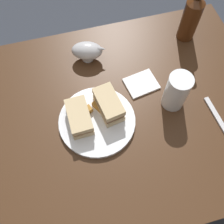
{
  "coord_description": "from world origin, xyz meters",
  "views": [
    {
      "loc": [
        -0.15,
        -0.36,
        1.48
      ],
      "look_at": [
        -0.05,
        -0.01,
        0.74
      ],
      "focal_mm": 40.51,
      "sensor_mm": 36.0,
      "label": 1
    }
  ],
  "objects": [
    {
      "name": "sandwich_half_right",
      "position": [
        -0.16,
        -0.01,
        0.76
      ],
      "size": [
        0.07,
        0.12,
        0.05
      ],
      "color": "#CCB284",
      "rests_on": "plate"
    },
    {
      "name": "sandwich_half_left",
      "position": [
        -0.06,
        0.01,
        0.76
      ],
      "size": [
        0.08,
        0.13,
        0.07
      ],
      "color": "#CCB284",
      "rests_on": "plate"
    },
    {
      "name": "ground_plane",
      "position": [
        0.0,
        0.0,
        0.0
      ],
      "size": [
        6.0,
        6.0,
        0.0
      ],
      "primitive_type": "plane",
      "color": "#333842"
    },
    {
      "name": "plate",
      "position": [
        -0.11,
        -0.02,
        0.72
      ],
      "size": [
        0.25,
        0.25,
        0.02
      ],
      "primitive_type": "cylinder",
      "color": "white",
      "rests_on": "dining_table"
    },
    {
      "name": "gravy_boat",
      "position": [
        -0.08,
        0.25,
        0.76
      ],
      "size": [
        0.13,
        0.1,
        0.07
      ],
      "color": "#B7B7BC",
      "rests_on": "dining_table"
    },
    {
      "name": "cider_bottle",
      "position": [
        0.32,
        0.26,
        0.81
      ],
      "size": [
        0.07,
        0.07,
        0.26
      ],
      "color": "#47230F",
      "rests_on": "dining_table"
    },
    {
      "name": "fork",
      "position": [
        0.29,
        -0.12,
        0.72
      ],
      "size": [
        0.03,
        0.18,
        0.01
      ],
      "primitive_type": "cube",
      "rotation": [
        0.0,
        0.0,
        4.79
      ],
      "color": "silver",
      "rests_on": "dining_table"
    },
    {
      "name": "potato_wedge_middle",
      "position": [
        -0.15,
        0.04,
        0.74
      ],
      "size": [
        0.04,
        0.04,
        0.02
      ],
      "primitive_type": "cube",
      "rotation": [
        0.0,
        0.0,
        2.46
      ],
      "color": "#AD702D",
      "rests_on": "plate"
    },
    {
      "name": "pint_glass",
      "position": [
        0.16,
        -0.01,
        0.77
      ],
      "size": [
        0.08,
        0.08,
        0.14
      ],
      "color": "white",
      "rests_on": "dining_table"
    },
    {
      "name": "napkin",
      "position": [
        0.08,
        0.09,
        0.72
      ],
      "size": [
        0.12,
        0.11,
        0.01
      ],
      "primitive_type": "cube",
      "rotation": [
        0.0,
        0.0,
        0.17
      ],
      "color": "white",
      "rests_on": "dining_table"
    },
    {
      "name": "potato_wedge_front",
      "position": [
        -0.14,
        0.02,
        0.74
      ],
      "size": [
        0.05,
        0.04,
        0.02
      ],
      "primitive_type": "cube",
      "rotation": [
        0.0,
        0.0,
        3.52
      ],
      "color": "#B77F33",
      "rests_on": "plate"
    },
    {
      "name": "dining_table",
      "position": [
        0.0,
        0.0,
        0.36
      ],
      "size": [
        1.0,
        0.8,
        0.71
      ],
      "primitive_type": "cube",
      "color": "#422816",
      "rests_on": "ground"
    },
    {
      "name": "potato_wedge_back",
      "position": [
        -0.09,
        0.03,
        0.74
      ],
      "size": [
        0.03,
        0.04,
        0.02
      ],
      "primitive_type": "cube",
      "rotation": [
        0.0,
        0.0,
        5.2
      ],
      "color": "#B77F33",
      "rests_on": "plate"
    }
  ]
}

